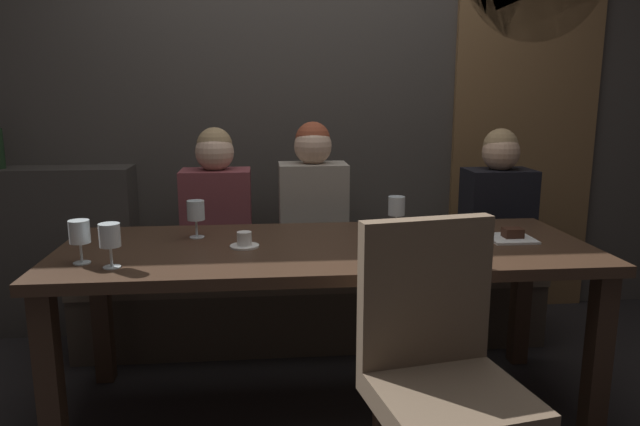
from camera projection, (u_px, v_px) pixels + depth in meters
ground at (326, 406)px, 2.61m from camera, size 9.00×9.00×0.00m
back_wall_tiled at (305, 68)px, 3.49m from camera, size 6.00×0.12×3.00m
arched_door at (527, 92)px, 3.58m from camera, size 0.90×0.05×2.55m
back_counter at (39, 250)px, 3.38m from camera, size 1.10×0.28×0.95m
dining_table at (326, 265)px, 2.48m from camera, size 2.20×0.84×0.74m
banquette_bench at (312, 302)px, 3.25m from camera, size 2.50×0.44×0.45m
chair_near_side at (439, 359)px, 1.82m from camera, size 0.51×0.51×0.98m
diner_redhead at (216, 202)px, 3.10m from camera, size 0.36×0.24×0.74m
diner_bearded at (313, 198)px, 3.15m from camera, size 0.36×0.24×0.76m
diner_far_end at (498, 199)px, 3.20m from camera, size 0.36×0.24×0.73m
wine_glass_far_left at (196, 212)px, 2.56m from camera, size 0.08×0.08×0.16m
wine_glass_near_right at (110, 238)px, 2.12m from camera, size 0.08×0.08×0.16m
wine_glass_end_left at (397, 207)px, 2.66m from camera, size 0.08×0.08×0.16m
wine_glass_center_front at (451, 235)px, 2.16m from camera, size 0.08×0.08×0.16m
wine_glass_far_right at (79, 233)px, 2.17m from camera, size 0.08×0.08×0.16m
espresso_cup at (244, 241)px, 2.42m from camera, size 0.12×0.12×0.06m
dessert_plate at (511, 236)px, 2.54m from camera, size 0.19×0.19×0.05m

